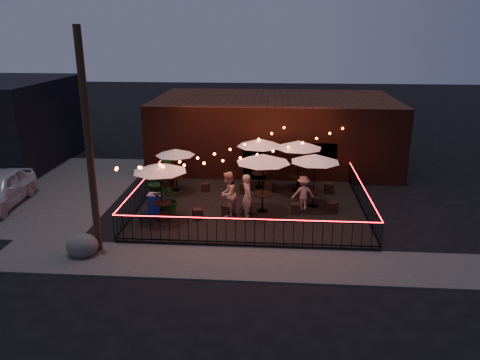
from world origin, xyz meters
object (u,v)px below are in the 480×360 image
object	(u,v)px
utility_pole	(89,146)
cooler	(156,203)
cafe_table_0	(160,168)
boulder	(82,246)
cafe_table_3	(260,143)
cafe_table_2	(263,159)
cafe_table_5	(299,145)
cafe_table_4	(315,159)
cafe_table_1	(175,153)

from	to	relation	value
utility_pole	cooler	xyz separation A→B (m)	(1.32, 3.46, -3.40)
cafe_table_0	boulder	distance (m)	4.37
cafe_table_3	cafe_table_0	bearing A→B (deg)	-131.07
cafe_table_2	cafe_table_5	size ratio (longest dim) A/B	1.01
cafe_table_0	cafe_table_4	distance (m)	6.82
utility_pole	cafe_table_2	distance (m)	7.34
cafe_table_1	cafe_table_5	xyz separation A→B (m)	(5.99, 0.45, 0.38)
cafe_table_1	boulder	distance (m)	7.45
utility_pole	cafe_table_5	xyz separation A→B (m)	(7.59, 6.96, -1.52)
cafe_table_0	cafe_table_5	xyz separation A→B (m)	(5.84, 4.22, 0.05)
cafe_table_1	cafe_table_2	bearing A→B (deg)	-29.57
cafe_table_0	cafe_table_5	size ratio (longest dim) A/B	0.92
cafe_table_2	cafe_table_3	bearing A→B (deg)	94.35
cafe_table_1	cafe_table_2	xyz separation A→B (m)	(4.35, -2.47, 0.43)
utility_pole	cafe_table_1	bearing A→B (deg)	76.18
cafe_table_3	cafe_table_5	bearing A→B (deg)	-9.50
cooler	cafe_table_1	bearing A→B (deg)	86.36
cooler	boulder	bearing A→B (deg)	-112.30
cafe_table_0	cafe_table_3	bearing A→B (deg)	48.93
cafe_table_2	boulder	bearing A→B (deg)	-144.82
cafe_table_2	boulder	xyz separation A→B (m)	(-6.38, -4.50, -2.14)
cafe_table_4	boulder	world-z (taller)	cafe_table_4
utility_pole	cafe_table_2	size ratio (longest dim) A/B	2.87
utility_pole	cafe_table_0	size ratio (longest dim) A/B	3.13
cafe_table_1	boulder	bearing A→B (deg)	-106.23
cooler	boulder	xyz separation A→B (m)	(-1.74, -3.92, -0.20)
utility_pole	cooler	world-z (taller)	utility_pole
cafe_table_2	cafe_table_3	size ratio (longest dim) A/B	1.03
utility_pole	cafe_table_4	bearing A→B (deg)	30.43
boulder	cooler	bearing A→B (deg)	66.02
cafe_table_0	cafe_table_4	bearing A→B (deg)	17.93
cafe_table_2	cooler	bearing A→B (deg)	-172.92
cafe_table_2	cafe_table_0	bearing A→B (deg)	-162.81
cafe_table_3	cafe_table_4	distance (m)	3.51
cafe_table_1	cafe_table_5	world-z (taller)	cafe_table_5
cafe_table_2	boulder	distance (m)	8.09
cafe_table_1	cooler	distance (m)	3.41
cafe_table_3	cooler	world-z (taller)	cafe_table_3
cooler	boulder	size ratio (longest dim) A/B	0.86
utility_pole	cafe_table_3	world-z (taller)	utility_pole
utility_pole	boulder	distance (m)	3.66
cafe_table_4	cafe_table_0	bearing A→B (deg)	-162.07
cafe_table_1	boulder	xyz separation A→B (m)	(-2.03, -6.96, -1.70)
cafe_table_3	cooler	xyz separation A→B (m)	(-4.39, -3.81, -1.88)
boulder	cafe_table_3	bearing A→B (deg)	51.59
cafe_table_2	cafe_table_4	size ratio (longest dim) A/B	0.98
cafe_table_1	cafe_table_3	xyz separation A→B (m)	(4.10, 0.77, 0.37)
utility_pole	cafe_table_0	bearing A→B (deg)	57.39
cafe_table_1	cafe_table_4	xyz separation A→B (m)	(6.64, -1.67, 0.28)
utility_pole	cafe_table_0	distance (m)	3.61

